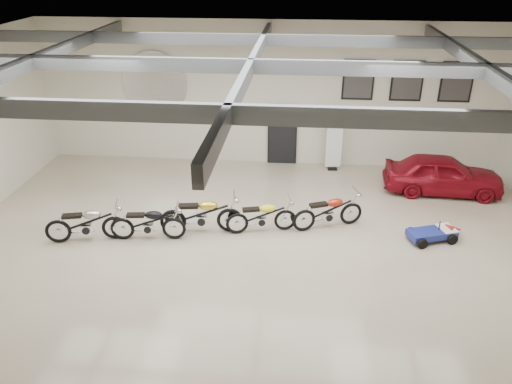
# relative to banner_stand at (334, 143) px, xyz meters

# --- Properties ---
(floor) EXTENTS (16.00, 12.00, 0.01)m
(floor) POSITION_rel_banner_stand_xyz_m (-2.32, -5.50, -1.01)
(floor) COLOR #BDA590
(floor) RESTS_ON ground
(ceiling) EXTENTS (16.00, 12.00, 0.01)m
(ceiling) POSITION_rel_banner_stand_xyz_m (-2.32, -5.50, 3.99)
(ceiling) COLOR slate
(ceiling) RESTS_ON back_wall
(back_wall) EXTENTS (16.00, 0.02, 5.00)m
(back_wall) POSITION_rel_banner_stand_xyz_m (-2.32, 0.50, 1.49)
(back_wall) COLOR beige
(back_wall) RESTS_ON floor
(ceiling_beams) EXTENTS (15.80, 11.80, 0.32)m
(ceiling_beams) POSITION_rel_banner_stand_xyz_m (-2.32, -5.50, 3.74)
(ceiling_beams) COLOR #505357
(ceiling_beams) RESTS_ON ceiling
(door) EXTENTS (0.92, 0.08, 2.10)m
(door) POSITION_rel_banner_stand_xyz_m (-1.82, 0.45, 0.04)
(door) COLOR black
(door) RESTS_ON back_wall
(logo_plaque) EXTENTS (2.30, 0.06, 1.16)m
(logo_plaque) POSITION_rel_banner_stand_xyz_m (-6.32, 0.45, 1.79)
(logo_plaque) COLOR silver
(logo_plaque) RESTS_ON back_wall
(poster_left) EXTENTS (1.05, 0.08, 1.35)m
(poster_left) POSITION_rel_banner_stand_xyz_m (0.68, 0.46, 2.09)
(poster_left) COLOR black
(poster_left) RESTS_ON back_wall
(poster_mid) EXTENTS (1.05, 0.08, 1.35)m
(poster_mid) POSITION_rel_banner_stand_xyz_m (2.28, 0.46, 2.09)
(poster_mid) COLOR black
(poster_mid) RESTS_ON back_wall
(poster_right) EXTENTS (1.05, 0.08, 1.35)m
(poster_right) POSITION_rel_banner_stand_xyz_m (3.88, 0.46, 2.09)
(poster_right) COLOR black
(poster_right) RESTS_ON back_wall
(oil_sign) EXTENTS (0.72, 0.10, 0.72)m
(oil_sign) POSITION_rel_banner_stand_xyz_m (-0.42, 0.45, 0.69)
(oil_sign) COLOR white
(oil_sign) RESTS_ON back_wall
(banner_stand) EXTENTS (0.56, 0.26, 2.02)m
(banner_stand) POSITION_rel_banner_stand_xyz_m (0.00, 0.00, 0.00)
(banner_stand) COLOR white
(banner_stand) RESTS_ON floor
(motorcycle_silver) EXTENTS (2.17, 1.10, 1.08)m
(motorcycle_silver) POSITION_rel_banner_stand_xyz_m (-6.75, -5.43, -0.47)
(motorcycle_silver) COLOR silver
(motorcycle_silver) RESTS_ON floor
(motorcycle_black) EXTENTS (2.02, 0.82, 1.02)m
(motorcycle_black) POSITION_rel_banner_stand_xyz_m (-5.14, -5.20, -0.50)
(motorcycle_black) COLOR silver
(motorcycle_black) RESTS_ON floor
(motorcycle_gold) EXTENTS (2.28, 1.00, 1.15)m
(motorcycle_gold) POSITION_rel_banner_stand_xyz_m (-3.78, -4.71, -0.44)
(motorcycle_gold) COLOR silver
(motorcycle_gold) RESTS_ON floor
(motorcycle_yellow) EXTENTS (1.99, 1.03, 0.99)m
(motorcycle_yellow) POSITION_rel_banner_stand_xyz_m (-2.15, -4.53, -0.51)
(motorcycle_yellow) COLOR silver
(motorcycle_yellow) RESTS_ON floor
(motorcycle_red) EXTENTS (2.11, 1.33, 1.05)m
(motorcycle_red) POSITION_rel_banner_stand_xyz_m (-0.33, -4.12, -0.48)
(motorcycle_red) COLOR silver
(motorcycle_red) RESTS_ON floor
(go_kart) EXTENTS (1.72, 1.19, 0.57)m
(go_kart) POSITION_rel_banner_stand_xyz_m (2.55, -4.53, -0.72)
(go_kart) COLOR navy
(go_kart) RESTS_ON floor
(vintage_car) EXTENTS (1.66, 3.72, 1.24)m
(vintage_car) POSITION_rel_banner_stand_xyz_m (3.38, -1.50, -0.39)
(vintage_car) COLOR maroon
(vintage_car) RESTS_ON floor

